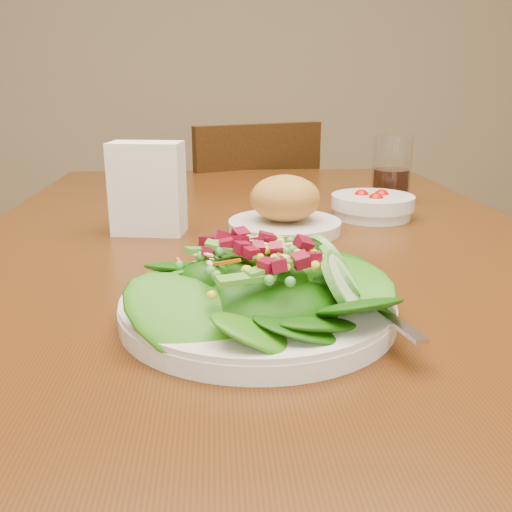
{
  "coord_description": "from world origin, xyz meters",
  "views": [
    {
      "loc": [
        -0.07,
        -0.83,
        0.98
      ],
      "look_at": [
        -0.03,
        -0.28,
        0.81
      ],
      "focal_mm": 40.0,
      "sensor_mm": 36.0,
      "label": 1
    }
  ],
  "objects": [
    {
      "name": "dining_table",
      "position": [
        0.0,
        0.0,
        0.65
      ],
      "size": [
        0.9,
        1.4,
        0.75
      ],
      "color": "#492509",
      "rests_on": "ground_plane"
    },
    {
      "name": "napkin_holder",
      "position": [
        -0.17,
        0.05,
        0.82
      ],
      "size": [
        0.12,
        0.08,
        0.14
      ],
      "rotation": [
        0.0,
        0.0,
        -0.17
      ],
      "color": "white",
      "rests_on": "dining_table"
    },
    {
      "name": "bread_plate",
      "position": [
        0.04,
        0.04,
        0.79
      ],
      "size": [
        0.18,
        0.18,
        0.09
      ],
      "color": "silver",
      "rests_on": "dining_table"
    },
    {
      "name": "drinking_glass",
      "position": [
        0.27,
        0.25,
        0.81
      ],
      "size": [
        0.07,
        0.07,
        0.13
      ],
      "color": "silver",
      "rests_on": "dining_table"
    },
    {
      "name": "tomato_bowl",
      "position": [
        0.2,
        0.13,
        0.77
      ],
      "size": [
        0.14,
        0.14,
        0.05
      ],
      "color": "silver",
      "rests_on": "dining_table"
    },
    {
      "name": "chair_far",
      "position": [
        0.01,
        0.84,
        0.46
      ],
      "size": [
        0.53,
        0.53,
        0.87
      ],
      "rotation": [
        0.0,
        0.0,
        3.56
      ],
      "color": "#36200A",
      "rests_on": "ground_plane"
    },
    {
      "name": "salad_plate",
      "position": [
        -0.02,
        -0.3,
        0.78
      ],
      "size": [
        0.28,
        0.28,
        0.08
      ],
      "rotation": [
        0.0,
        0.0,
        0.13
      ],
      "color": "silver",
      "rests_on": "dining_table"
    }
  ]
}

